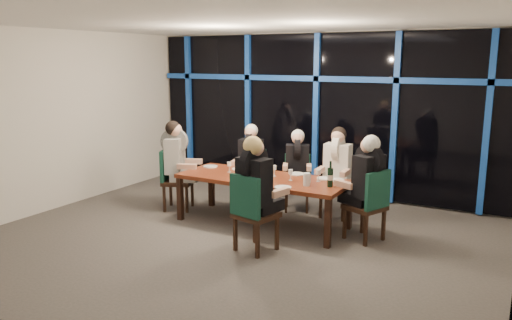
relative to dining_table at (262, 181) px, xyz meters
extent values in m
plane|color=#58524E|center=(0.00, -0.80, -0.68)|extent=(7.00, 7.00, 0.00)
cube|color=silver|center=(0.00, 2.20, 0.82)|extent=(7.00, 0.04, 3.00)
cube|color=silver|center=(0.00, -3.80, 0.82)|extent=(7.00, 0.04, 3.00)
cube|color=silver|center=(-3.50, -0.80, 0.82)|extent=(0.04, 6.00, 3.00)
cube|color=white|center=(0.00, -0.80, 2.32)|extent=(7.00, 6.00, 0.04)
cube|color=black|center=(0.00, 2.14, 0.82)|extent=(6.86, 0.04, 2.94)
cube|color=#1545A7|center=(-2.90, 2.09, 0.82)|extent=(0.10, 0.10, 2.94)
cube|color=#1545A7|center=(-1.45, 2.09, 0.82)|extent=(0.10, 0.10, 2.94)
cube|color=#1545A7|center=(0.00, 2.09, 0.82)|extent=(0.10, 0.10, 2.94)
cube|color=#1545A7|center=(1.45, 2.09, 0.82)|extent=(0.10, 0.10, 2.94)
cube|color=#1545A7|center=(2.90, 2.09, 0.82)|extent=(0.10, 0.10, 2.94)
cube|color=#1545A7|center=(0.00, 2.09, 1.48)|extent=(6.86, 0.10, 0.10)
cube|color=#FF2D14|center=(1.10, 2.45, 1.47)|extent=(0.60, 0.05, 0.35)
cube|color=maroon|center=(0.00, 0.00, 0.04)|extent=(2.60, 1.00, 0.06)
cube|color=black|center=(-1.24, -0.44, -0.34)|extent=(0.08, 0.08, 0.69)
cube|color=black|center=(1.24, -0.44, -0.34)|extent=(0.08, 0.08, 0.69)
cube|color=black|center=(-1.24, 0.44, -0.34)|extent=(0.08, 0.08, 0.69)
cube|color=black|center=(1.24, 0.44, -0.34)|extent=(0.08, 0.08, 0.69)
cube|color=black|center=(-0.69, 0.84, -0.23)|extent=(0.53, 0.53, 0.06)
cube|color=#174C3A|center=(-0.73, 1.03, 0.03)|extent=(0.45, 0.14, 0.50)
cube|color=black|center=(-0.83, 0.62, -0.47)|extent=(0.05, 0.05, 0.42)
cube|color=black|center=(-0.48, 0.69, -0.47)|extent=(0.05, 0.05, 0.42)
cube|color=black|center=(-0.90, 0.98, -0.47)|extent=(0.05, 0.05, 0.42)
cube|color=black|center=(-0.55, 1.05, -0.47)|extent=(0.05, 0.05, 0.42)
cube|color=black|center=(0.16, 0.93, -0.25)|extent=(0.57, 0.57, 0.06)
cube|color=#174C3A|center=(0.08, 1.11, 0.01)|extent=(0.42, 0.22, 0.48)
cube|color=black|center=(0.07, 0.71, -0.48)|extent=(0.05, 0.05, 0.40)
cube|color=black|center=(0.39, 0.84, -0.48)|extent=(0.05, 0.05, 0.40)
cube|color=black|center=(-0.07, 1.02, -0.48)|extent=(0.05, 0.05, 0.40)
cube|color=black|center=(0.25, 1.16, -0.48)|extent=(0.05, 0.05, 0.40)
cube|color=black|center=(0.86, 0.91, -0.22)|extent=(0.48, 0.48, 0.06)
cube|color=#174C3A|center=(0.85, 1.11, 0.06)|extent=(0.46, 0.07, 0.51)
cube|color=black|center=(0.68, 0.72, -0.47)|extent=(0.04, 0.04, 0.43)
cube|color=black|center=(1.05, 0.73, -0.47)|extent=(0.04, 0.04, 0.43)
cube|color=black|center=(0.67, 1.09, -0.47)|extent=(0.04, 0.04, 0.43)
cube|color=black|center=(1.04, 1.10, -0.47)|extent=(0.04, 0.04, 0.43)
cube|color=black|center=(-1.62, 0.00, -0.20)|extent=(0.63, 0.63, 0.06)
cube|color=#174C3A|center=(-1.82, -0.08, 0.08)|extent=(0.23, 0.46, 0.53)
cube|color=black|center=(-1.37, -0.10, -0.46)|extent=(0.06, 0.06, 0.45)
cube|color=black|center=(-1.52, 0.25, -0.46)|extent=(0.06, 0.06, 0.45)
cube|color=black|center=(-1.72, -0.25, -0.46)|extent=(0.06, 0.06, 0.45)
cube|color=black|center=(-1.87, 0.11, -0.46)|extent=(0.06, 0.06, 0.45)
cube|color=black|center=(1.57, 0.11, -0.21)|extent=(0.62, 0.62, 0.06)
cube|color=#174C3A|center=(1.77, 0.03, 0.08)|extent=(0.24, 0.46, 0.53)
cube|color=black|center=(1.47, 0.36, -0.46)|extent=(0.06, 0.06, 0.44)
cube|color=black|center=(1.32, 0.01, -0.46)|extent=(0.06, 0.06, 0.44)
cube|color=black|center=(1.82, 0.21, -0.46)|extent=(0.06, 0.06, 0.44)
cube|color=black|center=(1.67, -0.14, -0.46)|extent=(0.06, 0.06, 0.44)
cube|color=black|center=(0.44, -0.99, -0.19)|extent=(0.59, 0.59, 0.07)
cube|color=#174C3A|center=(0.39, -1.20, 0.10)|extent=(0.49, 0.16, 0.55)
cube|color=black|center=(0.67, -0.84, -0.45)|extent=(0.05, 0.05, 0.46)
cube|color=black|center=(0.29, -0.75, -0.45)|extent=(0.05, 0.05, 0.46)
cube|color=black|center=(0.59, -1.22, -0.45)|extent=(0.05, 0.05, 0.46)
cube|color=black|center=(0.20, -1.13, -0.45)|extent=(0.05, 0.05, 0.46)
cube|color=black|center=(-0.66, 0.72, -0.13)|extent=(0.43, 0.48, 0.14)
cube|color=black|center=(-0.70, 0.87, 0.19)|extent=(0.44, 0.31, 0.56)
cylinder|color=black|center=(-0.70, 0.87, 0.41)|extent=(0.18, 0.43, 0.42)
sphere|color=tan|center=(-0.69, 0.85, 0.59)|extent=(0.21, 0.21, 0.21)
sphere|color=silver|center=(-0.70, 0.89, 0.62)|extent=(0.23, 0.23, 0.23)
cube|color=tan|center=(-0.84, 0.60, 0.11)|extent=(0.14, 0.31, 0.08)
cube|color=tan|center=(-0.45, 0.68, 0.11)|extent=(0.14, 0.31, 0.08)
cube|color=black|center=(0.20, 0.83, -0.15)|extent=(0.48, 0.51, 0.13)
cube|color=black|center=(0.14, 0.97, 0.16)|extent=(0.44, 0.37, 0.54)
cylinder|color=black|center=(0.14, 0.97, 0.38)|extent=(0.25, 0.41, 0.40)
sphere|color=tan|center=(0.15, 0.95, 0.55)|extent=(0.20, 0.20, 0.20)
sphere|color=silver|center=(0.14, 0.99, 0.58)|extent=(0.22, 0.22, 0.22)
cube|color=tan|center=(0.06, 0.68, 0.11)|extent=(0.19, 0.30, 0.08)
cube|color=tan|center=(0.41, 0.83, 0.11)|extent=(0.19, 0.30, 0.08)
cube|color=silver|center=(0.86, 0.78, -0.12)|extent=(0.38, 0.44, 0.14)
cube|color=silver|center=(0.86, 0.95, 0.22)|extent=(0.42, 0.26, 0.58)
cylinder|color=silver|center=(0.86, 0.95, 0.45)|extent=(0.12, 0.43, 0.43)
sphere|color=tan|center=(0.86, 0.93, 0.63)|extent=(0.22, 0.22, 0.22)
sphere|color=black|center=(0.85, 0.97, 0.66)|extent=(0.24, 0.24, 0.24)
cube|color=tan|center=(0.66, 0.69, 0.11)|extent=(0.09, 0.31, 0.08)
cube|color=tan|center=(1.07, 0.71, 0.11)|extent=(0.09, 0.31, 0.08)
cube|color=black|center=(-1.50, 0.05, -0.10)|extent=(0.56, 0.52, 0.15)
cube|color=black|center=(-1.66, -0.01, 0.25)|extent=(0.40, 0.49, 0.60)
cylinder|color=black|center=(-1.66, -0.01, 0.49)|extent=(0.45, 0.27, 0.45)
sphere|color=tan|center=(-1.64, 0.00, 0.68)|extent=(0.22, 0.22, 0.22)
sphere|color=black|center=(-1.68, -0.02, 0.71)|extent=(0.24, 0.24, 0.24)
cube|color=tan|center=(-1.34, -0.11, 0.11)|extent=(0.33, 0.20, 0.09)
cube|color=tan|center=(-1.50, 0.28, 0.11)|extent=(0.33, 0.20, 0.09)
cube|color=black|center=(1.46, 0.16, -0.10)|extent=(0.56, 0.52, 0.15)
cube|color=black|center=(1.61, 0.10, 0.25)|extent=(0.40, 0.49, 0.59)
cylinder|color=black|center=(1.61, 0.10, 0.48)|extent=(0.45, 0.27, 0.44)
sphere|color=tan|center=(1.59, 0.10, 0.67)|extent=(0.22, 0.22, 0.22)
sphere|color=silver|center=(1.63, 0.09, 0.70)|extent=(0.24, 0.24, 0.24)
cube|color=tan|center=(1.46, 0.39, 0.11)|extent=(0.32, 0.20, 0.08)
cube|color=tan|center=(1.30, 0.00, 0.11)|extent=(0.32, 0.20, 0.08)
cube|color=black|center=(0.47, -0.86, -0.08)|extent=(0.48, 0.53, 0.15)
cube|color=black|center=(0.43, -1.03, 0.28)|extent=(0.48, 0.35, 0.61)
cylinder|color=black|center=(0.43, -1.03, 0.52)|extent=(0.21, 0.47, 0.46)
sphere|color=tan|center=(0.43, -1.01, 0.72)|extent=(0.23, 0.23, 0.23)
sphere|color=tan|center=(0.43, -1.05, 0.75)|extent=(0.25, 0.25, 0.25)
cube|color=tan|center=(0.70, -0.82, 0.11)|extent=(0.16, 0.34, 0.09)
cube|color=tan|center=(0.27, -0.72, 0.11)|extent=(0.16, 0.34, 0.09)
cylinder|color=white|center=(-0.58, 0.29, 0.08)|extent=(0.24, 0.24, 0.01)
cylinder|color=white|center=(0.38, 0.42, 0.08)|extent=(0.24, 0.24, 0.01)
cylinder|color=white|center=(0.87, 0.35, 0.08)|extent=(0.24, 0.24, 0.01)
cylinder|color=white|center=(-1.10, 0.22, 0.08)|extent=(0.24, 0.24, 0.01)
cylinder|color=white|center=(1.06, 0.33, 0.08)|extent=(0.24, 0.24, 0.01)
cylinder|color=white|center=(0.56, -0.44, 0.08)|extent=(0.24, 0.24, 0.01)
cylinder|color=black|center=(1.11, -0.05, 0.20)|extent=(0.08, 0.08, 0.27)
cylinder|color=black|center=(1.11, -0.05, 0.38)|extent=(0.03, 0.03, 0.10)
cylinder|color=silver|center=(1.11, -0.05, 0.20)|extent=(0.08, 0.08, 0.07)
cylinder|color=white|center=(0.80, -0.16, 0.16)|extent=(0.10, 0.10, 0.18)
cylinder|color=white|center=(0.85, -0.16, 0.18)|extent=(0.01, 0.01, 0.13)
cylinder|color=#FF9D4C|center=(-0.10, -0.21, 0.08)|extent=(0.05, 0.05, 0.03)
cylinder|color=silver|center=(-0.31, -0.16, 0.07)|extent=(0.06, 0.06, 0.01)
cylinder|color=silver|center=(-0.31, -0.16, 0.12)|extent=(0.01, 0.01, 0.10)
cylinder|color=silver|center=(-0.31, -0.16, 0.21)|extent=(0.07, 0.07, 0.07)
cylinder|color=silver|center=(0.14, 0.12, 0.07)|extent=(0.06, 0.06, 0.01)
cylinder|color=silver|center=(0.14, 0.12, 0.12)|extent=(0.01, 0.01, 0.10)
cylinder|color=silver|center=(0.14, 0.12, 0.21)|extent=(0.07, 0.07, 0.07)
cylinder|color=silver|center=(0.47, 0.01, 0.07)|extent=(0.06, 0.06, 0.01)
cylinder|color=silver|center=(0.47, 0.01, 0.12)|extent=(0.01, 0.01, 0.09)
cylinder|color=silver|center=(0.47, 0.01, 0.20)|extent=(0.06, 0.06, 0.07)
cylinder|color=silver|center=(-0.62, 0.03, 0.07)|extent=(0.06, 0.06, 0.01)
cylinder|color=silver|center=(-0.62, 0.03, 0.12)|extent=(0.01, 0.01, 0.09)
cylinder|color=silver|center=(-0.62, 0.03, 0.20)|extent=(0.06, 0.06, 0.07)
cylinder|color=white|center=(0.85, 0.15, 0.07)|extent=(0.06, 0.06, 0.01)
cylinder|color=white|center=(0.85, 0.15, 0.12)|extent=(0.01, 0.01, 0.10)
cylinder|color=white|center=(0.85, 0.15, 0.21)|extent=(0.07, 0.07, 0.07)
camera|label=1|loc=(3.50, -6.50, 1.84)|focal=35.00mm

